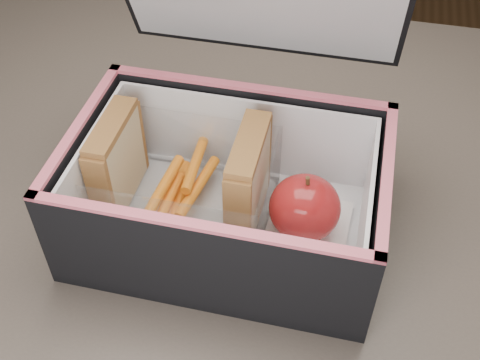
# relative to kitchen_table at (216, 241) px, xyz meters

# --- Properties ---
(kitchen_table) EXTENTS (1.20, 0.80, 0.75)m
(kitchen_table) POSITION_rel_kitchen_table_xyz_m (0.00, 0.00, 0.00)
(kitchen_table) COLOR brown
(kitchen_table) RESTS_ON ground
(lunch_bag) EXTENTS (0.29, 0.27, 0.28)m
(lunch_bag) POSITION_rel_kitchen_table_xyz_m (0.03, -0.05, 0.15)
(lunch_bag) COLOR black
(lunch_bag) RESTS_ON kitchen_table
(plastic_tub) EXTENTS (0.17, 0.12, 0.07)m
(plastic_tub) POSITION_rel_kitchen_table_xyz_m (-0.02, -0.04, 0.14)
(plastic_tub) COLOR white
(plastic_tub) RESTS_ON lunch_bag
(sandwich_left) EXTENTS (0.02, 0.08, 0.09)m
(sandwich_left) POSITION_rel_kitchen_table_xyz_m (-0.08, -0.04, 0.15)
(sandwich_left) COLOR #CFB48A
(sandwich_left) RESTS_ON plastic_tub
(sandwich_right) EXTENTS (0.02, 0.09, 0.10)m
(sandwich_right) POSITION_rel_kitchen_table_xyz_m (0.05, -0.04, 0.16)
(sandwich_right) COLOR #CFB48A
(sandwich_right) RESTS_ON plastic_tub
(carrot_sticks) EXTENTS (0.05, 0.14, 0.03)m
(carrot_sticks) POSITION_rel_kitchen_table_xyz_m (-0.02, -0.04, 0.12)
(carrot_sticks) COLOR orange
(carrot_sticks) RESTS_ON plastic_tub
(paper_napkin) EXTENTS (0.08, 0.08, 0.01)m
(paper_napkin) POSITION_rel_kitchen_table_xyz_m (0.11, -0.05, 0.11)
(paper_napkin) COLOR white
(paper_napkin) RESTS_ON lunch_bag
(red_apple) EXTENTS (0.09, 0.09, 0.07)m
(red_apple) POSITION_rel_kitchen_table_xyz_m (0.10, -0.05, 0.14)
(red_apple) COLOR maroon
(red_apple) RESTS_ON paper_napkin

